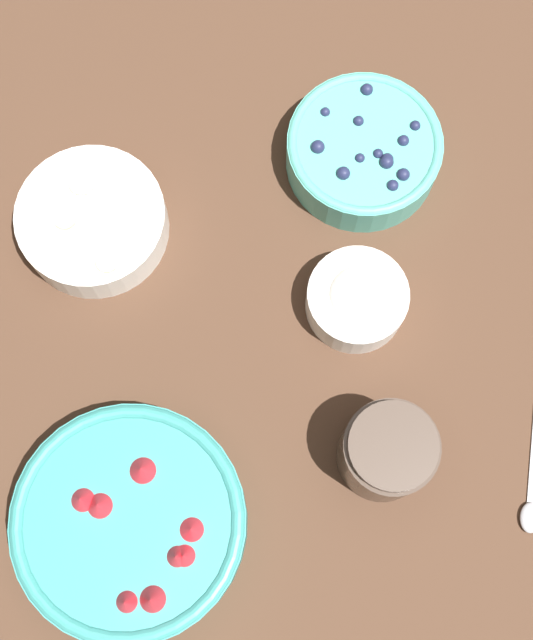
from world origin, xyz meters
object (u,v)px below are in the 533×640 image
at_px(jar_chocolate, 386,452).
at_px(bowl_bananas, 92,220).
at_px(bowl_blueberries, 364,150).
at_px(bowl_strawberries, 131,523).
at_px(bowl_cream, 358,301).

bearing_deg(jar_chocolate, bowl_bananas, 113.57).
bearing_deg(jar_chocolate, bowl_blueberries, 64.84).
relative_size(bowl_blueberries, jar_chocolate, 1.70).
height_order(bowl_strawberries, bowl_blueberries, bowl_strawberries).
distance_m(bowl_strawberries, bowl_blueberries, 0.48).
relative_size(bowl_strawberries, bowl_bananas, 1.43).
bearing_deg(bowl_cream, jar_chocolate, -109.40).
height_order(bowl_blueberries, bowl_bananas, bowl_blueberries).
distance_m(bowl_blueberries, bowl_bananas, 0.32).
bearing_deg(bowl_strawberries, jar_chocolate, -12.01).
distance_m(bowl_strawberries, bowl_bananas, 0.33).
xyz_separation_m(bowl_bananas, bowl_cream, (0.22, -0.22, 0.00)).
distance_m(bowl_strawberries, bowl_cream, 0.33).
relative_size(bowl_bananas, bowl_cream, 1.51).
distance_m(bowl_blueberries, bowl_cream, 0.18).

